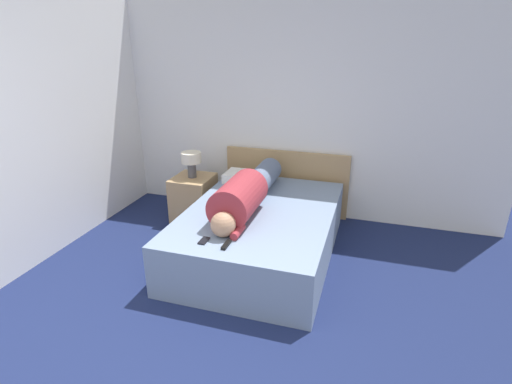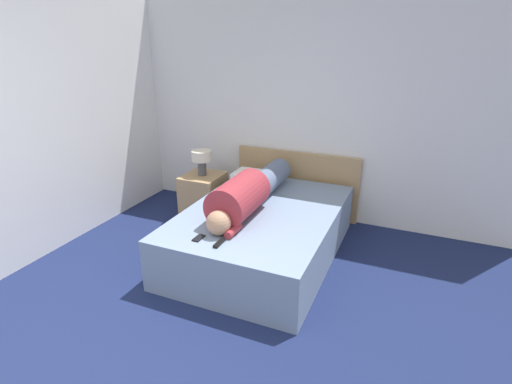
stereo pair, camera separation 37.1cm
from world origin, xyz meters
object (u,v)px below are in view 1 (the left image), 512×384
object	(u,v)px
person_lying	(246,193)
cell_phone	(204,241)
bed	(260,232)
table_lamp	(191,160)
pillow_near_headboard	(249,178)
tv_remote	(226,245)
nightstand	(194,198)

from	to	relation	value
person_lying	cell_phone	xyz separation A→B (m)	(-0.12, -0.77, -0.16)
bed	person_lying	xyz separation A→B (m)	(-0.15, -0.00, 0.42)
bed	cell_phone	distance (m)	0.86
table_lamp	pillow_near_headboard	xyz separation A→B (m)	(0.67, 0.14, -0.20)
tv_remote	cell_phone	size ratio (longest dim) A/B	1.15
bed	table_lamp	distance (m)	1.30
bed	person_lying	bearing A→B (deg)	-178.92
nightstand	tv_remote	size ratio (longest dim) A/B	3.61
pillow_near_headboard	cell_phone	distance (m)	1.52
table_lamp	cell_phone	distance (m)	1.59
pillow_near_headboard	cell_phone	xyz separation A→B (m)	(0.10, -1.51, -0.05)
tv_remote	cell_phone	world-z (taller)	tv_remote
cell_phone	nightstand	bearing A→B (deg)	119.19
bed	tv_remote	bearing A→B (deg)	-94.33
person_lying	cell_phone	distance (m)	0.80
person_lying	tv_remote	size ratio (longest dim) A/B	11.09
bed	cell_phone	xyz separation A→B (m)	(-0.27, -0.77, 0.26)
cell_phone	tv_remote	bearing A→B (deg)	-5.62
nightstand	tv_remote	xyz separation A→B (m)	(0.98, -1.39, 0.24)
person_lying	tv_remote	xyz separation A→B (m)	(0.09, -0.79, -0.15)
nightstand	tv_remote	distance (m)	1.71
person_lying	pillow_near_headboard	size ratio (longest dim) A/B	2.98
bed	table_lamp	size ratio (longest dim) A/B	6.65
bed	table_lamp	xyz separation A→B (m)	(-1.04, 0.60, 0.50)
bed	tv_remote	xyz separation A→B (m)	(-0.06, -0.79, 0.26)
tv_remote	cell_phone	bearing A→B (deg)	174.38
table_lamp	person_lying	size ratio (longest dim) A/B	0.18
bed	cell_phone	bearing A→B (deg)	-109.35
nightstand	pillow_near_headboard	world-z (taller)	pillow_near_headboard
person_lying	pillow_near_headboard	bearing A→B (deg)	106.58
pillow_near_headboard	tv_remote	world-z (taller)	pillow_near_headboard
nightstand	person_lying	world-z (taller)	person_lying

